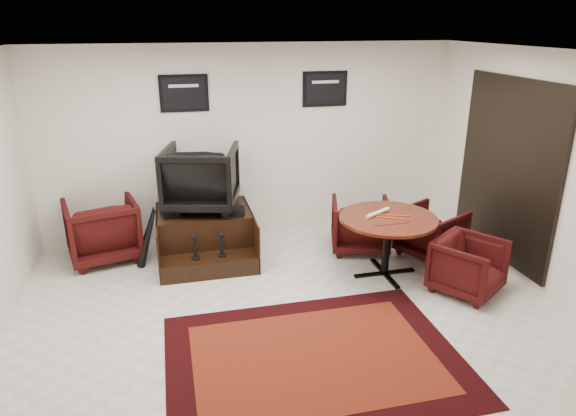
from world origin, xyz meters
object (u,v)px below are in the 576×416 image
(armchair_side, at_px, (102,227))
(table_chair_back, at_px, (360,223))
(shine_chair, at_px, (201,175))
(meeting_table, at_px, (388,224))
(table_chair_window, at_px, (432,230))
(table_chair_corner, at_px, (469,264))
(shine_podium, at_px, (205,236))

(armchair_side, distance_m, table_chair_back, 3.54)
(shine_chair, height_order, table_chair_back, shine_chair)
(shine_chair, xyz_separation_m, armchair_side, (-1.35, 0.11, -0.67))
(meeting_table, relative_size, table_chair_window, 1.59)
(shine_chair, relative_size, armchair_side, 1.05)
(table_chair_corner, bearing_deg, table_chair_back, 84.35)
(shine_podium, relative_size, table_chair_back, 1.61)
(shine_podium, height_order, table_chair_window, table_chair_window)
(meeting_table, bearing_deg, table_chair_window, 24.90)
(shine_podium, xyz_separation_m, table_chair_back, (2.15, -0.29, 0.10))
(table_chair_back, relative_size, table_chair_window, 1.06)
(shine_podium, bearing_deg, meeting_table, -26.75)
(table_chair_window, relative_size, table_chair_corner, 1.02)
(table_chair_corner, bearing_deg, shine_podium, 114.88)
(table_chair_back, bearing_deg, table_chair_corner, 135.33)
(meeting_table, bearing_deg, shine_podium, 153.25)
(table_chair_back, bearing_deg, armchair_side, 7.70)
(meeting_table, bearing_deg, table_chair_corner, -39.94)
(meeting_table, relative_size, table_chair_back, 1.50)
(armchair_side, height_order, meeting_table, armchair_side)
(shine_podium, xyz_separation_m, table_chair_window, (3.03, -0.71, 0.08))
(table_chair_window, bearing_deg, table_chair_corner, 149.31)
(armchair_side, bearing_deg, table_chair_window, 153.88)
(armchair_side, distance_m, table_chair_corner, 4.75)
(armchair_side, distance_m, meeting_table, 3.80)
(meeting_table, bearing_deg, shine_chair, 150.47)
(shine_podium, distance_m, table_chair_corner, 3.43)
(armchair_side, relative_size, table_chair_window, 1.21)
(shine_podium, bearing_deg, table_chair_corner, -30.57)
(shine_podium, distance_m, armchair_side, 1.39)
(meeting_table, height_order, table_chair_corner, meeting_table)
(shine_podium, distance_m, meeting_table, 2.48)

